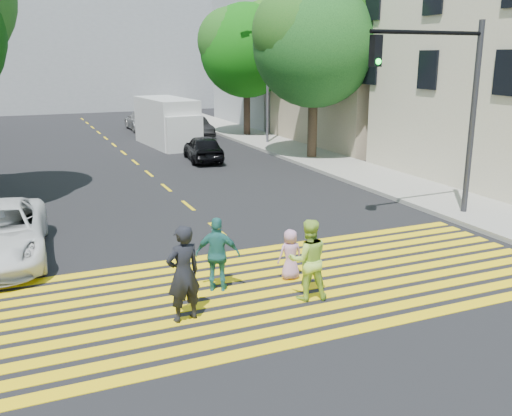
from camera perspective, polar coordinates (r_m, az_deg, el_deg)
ground at (r=12.08m, az=5.70°, el=-9.86°), size 120.00×120.00×0.00m
sidewalk_right at (r=28.64m, az=6.20°, el=4.93°), size 3.00×60.00×0.15m
crosswalk at (r=13.11m, az=3.00°, el=-7.71°), size 13.40×5.30×0.01m
lane_line at (r=32.89m, az=-13.58°, el=5.79°), size 0.12×34.40×0.01m
building_right_tan at (r=35.08m, az=12.73°, el=14.60°), size 10.00×10.00×10.00m
building_right_grey at (r=44.49m, az=4.19°, el=14.95°), size 10.00×10.00×10.00m
backdrop_block at (r=57.81m, az=-18.54°, el=15.25°), size 30.00×8.00×12.00m
tree_right_near at (r=28.43m, az=6.01°, el=16.57°), size 6.93×6.44×8.65m
tree_right_far at (r=36.55m, az=-0.82°, el=15.95°), size 7.57×7.30×8.34m
pedestrian_man at (r=11.19m, az=-7.28°, el=-6.54°), size 0.80×0.61×1.96m
pedestrian_woman at (r=12.16m, az=5.24°, el=-5.16°), size 0.99×0.85×1.77m
pedestrian_child at (r=13.29m, az=3.44°, el=-4.65°), size 0.59×0.39×1.20m
pedestrian_extra at (r=12.57m, az=-3.84°, el=-4.67°), size 1.06×0.81×1.68m
dark_car_near at (r=28.25m, az=-5.31°, el=5.99°), size 1.97×3.94×1.29m
silver_car at (r=40.70m, az=-11.31°, el=8.57°), size 1.94×4.63×1.33m
dark_car_parked at (r=36.95m, az=-6.05°, el=8.06°), size 1.51×3.79×1.23m
white_van at (r=33.20m, az=-8.75°, el=8.33°), size 2.59×5.85×2.69m
traffic_signal at (r=18.37m, az=18.61°, el=10.78°), size 4.16×0.49×6.10m
street_lamp at (r=33.12m, az=0.87°, el=14.61°), size 1.89×0.52×8.37m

